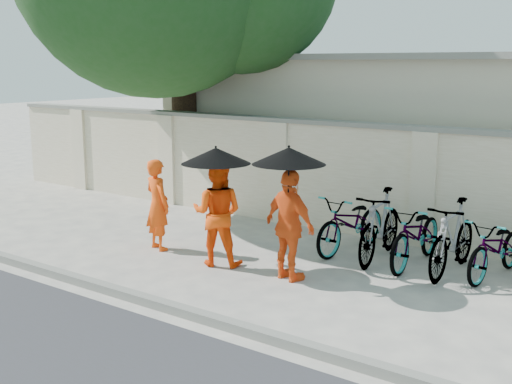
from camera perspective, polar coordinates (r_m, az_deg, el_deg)
The scene contains 14 objects.
ground at distance 9.97m, azimuth -3.10°, elevation -6.94°, with size 80.00×80.00×0.00m, color beige.
kerb at distance 8.77m, azimuth -10.17°, elevation -9.31°, with size 40.00×0.16×0.12m, color slate.
compound_wall at distance 11.86m, azimuth 10.42°, elevation 0.83°, with size 20.00×0.30×2.00m, color beige.
building_behind at distance 14.98m, azimuth 20.29°, elevation 4.80°, with size 14.00×6.00×3.20m, color beige.
monk_left at distance 10.99m, azimuth -8.74°, elevation -1.12°, with size 0.57×0.37×1.56m, color #FF4A0D.
monk_center at distance 10.03m, azimuth -3.45°, elevation -1.88°, with size 0.81×0.63×1.67m, color #FF490A.
parasol_center at distance 9.77m, azimuth -3.58°, elevation 3.24°, with size 1.07×1.07×0.93m.
monk_right at distance 9.32m, azimuth 3.04°, elevation -2.98°, with size 0.97×0.40×1.65m, color #F95919.
parasol_right at distance 9.04m, azimuth 2.94°, elevation 3.23°, with size 1.06×1.06×1.04m.
bike_0 at distance 10.92m, azimuth 8.49°, elevation -2.73°, with size 0.66×1.88×0.99m, color #9E9E9E.
bike_1 at distance 10.50m, azimuth 10.95°, elevation -2.95°, with size 0.54×1.91×1.15m, color #9E9E9E.
bike_2 at distance 10.36m, azimuth 14.09°, elevation -3.68°, with size 0.67×1.91×1.01m, color #9E9E9E.
bike_3 at distance 10.08m, azimuth 17.07°, elevation -3.91°, with size 0.53×1.87×1.13m, color #9E9E9E.
bike_4 at distance 10.14m, azimuth 20.60°, elevation -4.67°, with size 0.61×1.74×0.91m, color #9E9E9E.
Camera 1 is at (5.96, -7.36, 3.14)m, focal length 45.00 mm.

